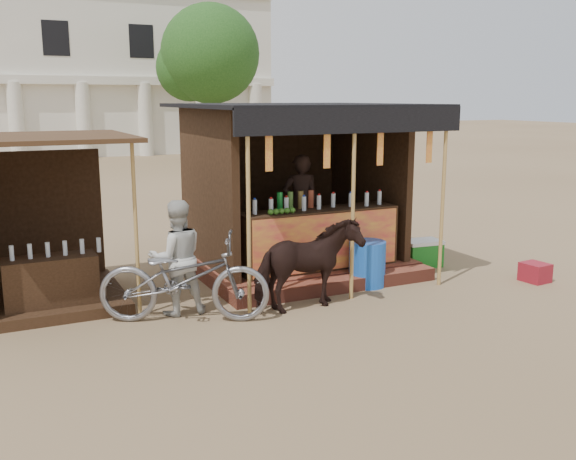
% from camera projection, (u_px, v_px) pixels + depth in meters
% --- Properties ---
extents(ground, '(120.00, 120.00, 0.00)m').
position_uv_depth(ground, '(347.00, 346.00, 7.57)').
color(ground, '#846B4C').
rests_on(ground, ground).
extents(main_stall, '(3.60, 3.61, 2.78)m').
position_uv_depth(main_stall, '(297.00, 210.00, 10.76)').
color(main_stall, brown).
rests_on(main_stall, ground).
extents(secondary_stall, '(2.40, 2.40, 2.38)m').
position_uv_depth(secondary_stall, '(32.00, 246.00, 8.91)').
color(secondary_stall, '#3A2315').
rests_on(secondary_stall, ground).
extents(cow, '(1.54, 0.80, 1.26)m').
position_uv_depth(cow, '(308.00, 266.00, 8.73)').
color(cow, black).
rests_on(cow, ground).
extents(motorbike, '(2.32, 1.63, 1.16)m').
position_uv_depth(motorbike, '(184.00, 278.00, 8.30)').
color(motorbike, gray).
rests_on(motorbike, ground).
extents(bystander, '(0.79, 0.63, 1.56)m').
position_uv_depth(bystander, '(177.00, 258.00, 8.56)').
color(bystander, '#B7B8B1').
rests_on(bystander, ground).
extents(blue_barrel, '(0.58, 0.58, 0.71)m').
position_uv_depth(blue_barrel, '(367.00, 264.00, 9.93)').
color(blue_barrel, blue).
rests_on(blue_barrel, ground).
extents(red_crate, '(0.39, 0.43, 0.30)m').
position_uv_depth(red_crate, '(535.00, 272.00, 10.20)').
color(red_crate, maroon).
rests_on(red_crate, ground).
extents(cooler, '(0.68, 0.51, 0.46)m').
position_uv_depth(cooler, '(422.00, 253.00, 11.12)').
color(cooler, '#19741E').
rests_on(cooler, ground).
extents(background_building, '(26.00, 7.45, 8.18)m').
position_uv_depth(background_building, '(8.00, 75.00, 32.33)').
color(background_building, silver).
rests_on(background_building, ground).
extents(tree, '(4.50, 4.40, 7.00)m').
position_uv_depth(tree, '(205.00, 58.00, 28.64)').
color(tree, '#382314').
rests_on(tree, ground).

